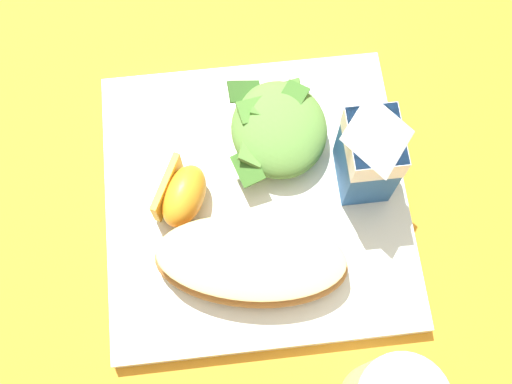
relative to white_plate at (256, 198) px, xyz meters
name	(u,v)px	position (x,y,z in m)	size (l,w,h in m)	color
ground	(256,201)	(0.00, 0.00, -0.01)	(3.00, 3.00, 0.00)	orange
white_plate	(256,198)	(0.00, 0.00, 0.00)	(0.28, 0.28, 0.02)	white
cheesy_pizza_bread	(251,261)	(0.07, -0.01, 0.03)	(0.11, 0.18, 0.04)	#A87038
green_salad_pile	(278,129)	(-0.06, 0.03, 0.03)	(0.11, 0.09, 0.04)	#5B8E3D
milk_carton	(371,150)	(-0.01, 0.10, 0.07)	(0.06, 0.05, 0.11)	#23569E
orange_wedge_front	(182,192)	(0.00, -0.07, 0.03)	(0.07, 0.06, 0.04)	orange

